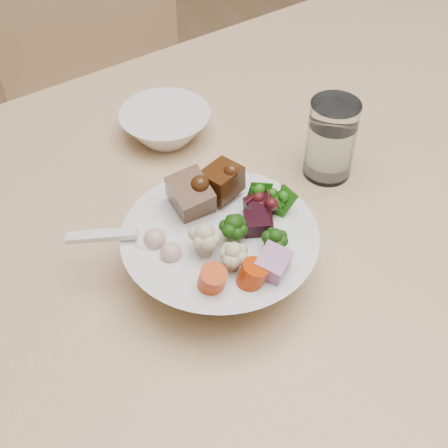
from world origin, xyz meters
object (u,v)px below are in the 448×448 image
object	(u,v)px
dining_table	(368,221)
water_glass	(330,142)
food_bowl	(221,249)
side_bowl	(166,125)
chair_far	(105,110)

from	to	relation	value
dining_table	water_glass	xyz separation A→B (m)	(-0.06, 0.04, 0.13)
water_glass	food_bowl	bearing A→B (deg)	-151.44
food_bowl	side_bowl	distance (m)	0.27
dining_table	chair_far	bearing A→B (deg)	97.02
dining_table	food_bowl	xyz separation A→B (m)	(-0.26, -0.07, 0.12)
dining_table	chair_far	size ratio (longest dim) A/B	2.01
dining_table	water_glass	distance (m)	0.15
dining_table	water_glass	bearing A→B (deg)	130.68
chair_far	side_bowl	bearing A→B (deg)	-86.79
chair_far	food_bowl	world-z (taller)	chair_far
food_bowl	water_glass	xyz separation A→B (m)	(0.20, 0.11, 0.01)
chair_far	food_bowl	distance (m)	0.81
chair_far	water_glass	size ratio (longest dim) A/B	8.07
chair_far	side_bowl	xyz separation A→B (m)	(0.00, -0.48, 0.29)
food_bowl	side_bowl	xyz separation A→B (m)	(0.02, 0.26, -0.02)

